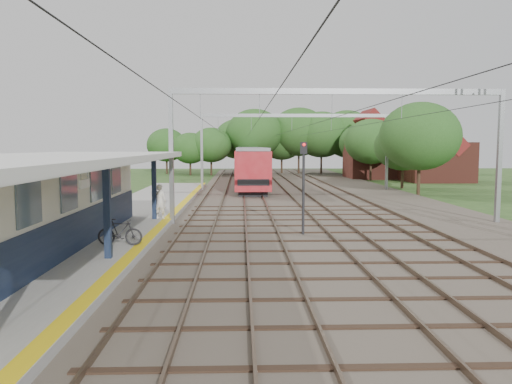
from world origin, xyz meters
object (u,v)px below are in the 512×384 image
object	(u,v)px
bicycle	(120,232)
signal_post	(304,178)
person	(160,201)
train	(249,163)

from	to	relation	value
bicycle	signal_post	distance (m)	8.36
person	bicycle	xyz separation A→B (m)	(-0.40, -6.88, -0.39)
person	train	distance (m)	31.28
bicycle	train	bearing A→B (deg)	-5.64
person	signal_post	size ratio (longest dim) A/B	0.42
train	signal_post	distance (m)	34.27
person	bicycle	distance (m)	6.91
bicycle	signal_post	bearing A→B (deg)	-61.83
train	signal_post	world-z (taller)	signal_post
person	train	xyz separation A→B (m)	(5.12, 30.84, 0.89)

